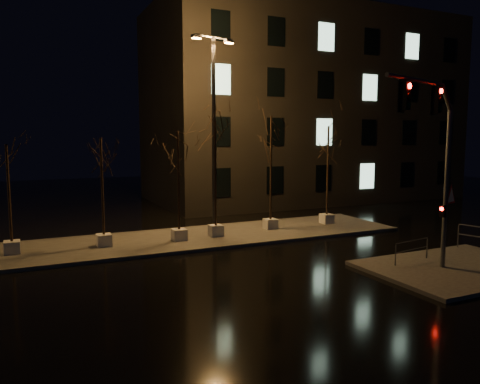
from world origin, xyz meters
TOP-DOWN VIEW (x-y plane):
  - ground at (0.00, 0.00)m, footprint 90.00×90.00m
  - median at (0.00, 6.00)m, footprint 22.00×5.00m
  - sidewalk_corner at (7.50, -3.50)m, footprint 7.00×5.00m
  - building at (14.00, 18.00)m, footprint 25.00×12.00m
  - tree_0 at (-8.30, 6.08)m, footprint 1.80×1.80m
  - tree_1 at (-4.46, 5.85)m, footprint 1.80×1.80m
  - tree_2 at (-0.94, 5.55)m, footprint 1.80×1.80m
  - tree_3 at (1.07, 5.76)m, footprint 1.80×1.80m
  - tree_4 at (4.47, 6.17)m, footprint 1.80×1.80m
  - tree_5 at (8.21, 6.20)m, footprint 1.80×1.80m
  - traffic_signal_mast at (5.82, -3.67)m, footprint 5.41×1.92m
  - streetlight_main at (1.50, 7.02)m, footprint 2.53×0.82m
  - guard_rail_a at (6.34, -2.23)m, footprint 2.04×0.35m

SIDE VIEW (x-z plane):
  - ground at x=0.00m, z-range 0.00..0.00m
  - median at x=0.00m, z-range 0.00..0.15m
  - sidewalk_corner at x=7.50m, z-range 0.00..0.15m
  - guard_rail_a at x=6.34m, z-range 0.29..1.17m
  - tree_0 at x=-8.30m, z-range 1.40..6.23m
  - tree_1 at x=-4.46m, z-range 1.47..6.58m
  - tree_2 at x=-0.94m, z-range 1.56..7.01m
  - tree_5 at x=8.21m, z-range 1.64..7.42m
  - traffic_signal_mast at x=5.82m, z-range 1.24..8.18m
  - tree_3 at x=1.07m, z-range 1.71..7.73m
  - tree_4 at x=4.47m, z-range 1.78..8.07m
  - streetlight_main at x=1.50m, z-range 0.93..11.10m
  - building at x=14.00m, z-range 0.00..15.00m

